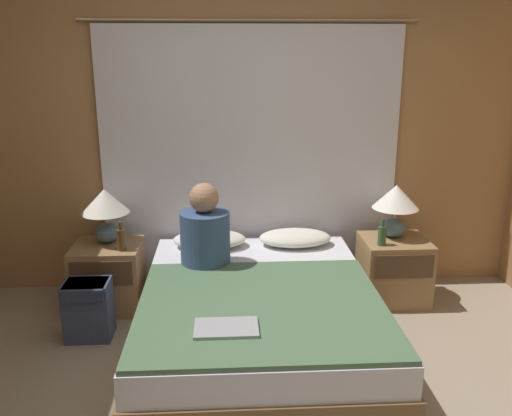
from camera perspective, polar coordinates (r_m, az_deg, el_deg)
name	(u,v)px	position (r m, az deg, el deg)	size (l,w,h in m)	color
wall_back	(250,137)	(4.38, -0.62, 7.47)	(4.49, 0.06, 2.50)	#A37547
curtain_panel	(251,161)	(4.35, -0.57, 4.98)	(2.56, 0.02, 2.14)	silver
bed	(259,318)	(3.65, 0.28, -11.56)	(1.53, 1.99, 0.44)	brown
nightstand_left	(109,276)	(4.34, -15.24, -6.93)	(0.51, 0.47, 0.51)	#937047
nightstand_right	(393,270)	(4.44, 14.26, -6.30)	(0.51, 0.47, 0.51)	#937047
lamp_left	(105,207)	(4.23, -15.58, 0.09)	(0.36, 0.36, 0.42)	slate
lamp_right	(396,203)	(4.33, 14.48, 0.56)	(0.36, 0.36, 0.42)	slate
pillow_left	(209,239)	(4.24, -4.92, -3.31)	(0.56, 0.35, 0.12)	silver
pillow_right	(295,238)	(4.28, 4.13, -3.14)	(0.56, 0.35, 0.12)	silver
blanket_on_bed	(262,306)	(3.27, 0.61, -10.29)	(1.47, 1.33, 0.03)	#4C6B4C
person_left_in_bed	(205,233)	(3.83, -5.39, -2.62)	(0.35, 0.35, 0.60)	#38517A
beer_bottle_on_left_stand	(121,239)	(4.09, -14.01, -3.21)	(0.06, 0.06, 0.22)	#513819
beer_bottle_on_right_stand	(382,235)	(4.18, 13.13, -2.79)	(0.06, 0.06, 0.21)	#2D4C28
laptop_on_bed	(226,328)	(2.99, -3.15, -12.49)	(0.35, 0.22, 0.02)	#9EA0A5
backpack_on_floor	(88,307)	(3.94, -17.27, -9.88)	(0.31, 0.26, 0.41)	#333D56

